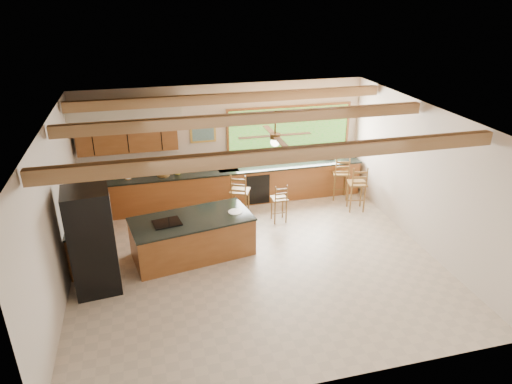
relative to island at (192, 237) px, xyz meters
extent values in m
plane|color=#B9AC99|center=(1.21, -0.60, -0.43)|extent=(7.20, 7.20, 0.00)
cube|color=beige|center=(1.21, 2.65, 1.07)|extent=(7.20, 0.04, 3.00)
cube|color=beige|center=(1.21, -3.85, 1.07)|extent=(7.20, 0.04, 3.00)
cube|color=beige|center=(-2.39, -0.60, 1.07)|extent=(0.04, 6.50, 3.00)
cube|color=beige|center=(4.81, -0.60, 1.07)|extent=(0.04, 6.50, 3.00)
cube|color=#A07B50|center=(1.21, -0.60, 2.57)|extent=(7.20, 6.50, 0.04)
cube|color=olive|center=(1.21, -2.20, 2.43)|extent=(7.10, 0.15, 0.22)
cube|color=olive|center=(1.21, -0.10, 2.43)|extent=(7.10, 0.15, 0.22)
cube|color=olive|center=(1.21, 1.70, 2.43)|extent=(7.10, 0.15, 0.22)
cube|color=brown|center=(-1.14, 2.46, 1.47)|extent=(2.30, 0.35, 0.70)
cube|color=beige|center=(-1.14, 2.39, 2.07)|extent=(2.60, 0.50, 0.48)
cylinder|color=#FFEABF|center=(-1.84, 2.39, 1.84)|extent=(0.10, 0.10, 0.01)
cylinder|color=#FFEABF|center=(-0.44, 2.39, 1.84)|extent=(0.10, 0.10, 0.01)
cube|color=#6BA23A|center=(2.91, 2.62, 1.24)|extent=(3.20, 0.04, 1.30)
cube|color=gold|center=(0.66, 2.62, 1.42)|extent=(0.64, 0.03, 0.54)
cube|color=#3E715E|center=(0.66, 2.60, 1.42)|extent=(0.54, 0.01, 0.44)
cube|color=brown|center=(1.21, 2.31, 0.01)|extent=(7.00, 0.65, 0.88)
cube|color=black|center=(1.21, 2.31, 0.47)|extent=(7.04, 0.69, 0.04)
cube|color=brown|center=(-2.05, 0.75, 0.01)|extent=(0.65, 2.35, 0.88)
cube|color=black|center=(-2.05, 0.75, 0.47)|extent=(0.69, 2.39, 0.04)
cube|color=black|center=(1.91, 1.98, -0.01)|extent=(0.60, 0.02, 0.78)
cube|color=silver|center=(1.21, 2.31, 0.48)|extent=(0.50, 0.38, 0.03)
cylinder|color=silver|center=(1.21, 2.51, 0.64)|extent=(0.03, 0.03, 0.30)
cylinder|color=silver|center=(1.21, 2.41, 0.77)|extent=(0.03, 0.20, 0.03)
cylinder|color=white|center=(-1.23, 2.27, 0.65)|extent=(0.12, 0.12, 0.30)
cylinder|color=#1B441C|center=(-1.49, 2.38, 0.60)|extent=(0.06, 0.06, 0.20)
cylinder|color=#1B441C|center=(-1.54, 2.32, 0.60)|extent=(0.06, 0.06, 0.20)
cube|color=black|center=(3.98, 2.40, 0.54)|extent=(0.24, 0.20, 0.10)
cube|color=brown|center=(0.00, 0.00, -0.02)|extent=(2.55, 1.50, 0.81)
cube|color=black|center=(0.00, 0.00, 0.40)|extent=(2.59, 1.55, 0.04)
cube|color=black|center=(-0.49, -0.09, 0.43)|extent=(0.60, 0.51, 0.02)
cylinder|color=white|center=(0.92, 0.06, 0.43)|extent=(0.29, 0.29, 0.01)
cube|color=black|center=(-1.84, -0.73, 0.57)|extent=(0.85, 0.83, 2.00)
cube|color=silver|center=(-1.45, -0.73, 0.57)|extent=(0.03, 0.06, 1.84)
cube|color=brown|center=(1.31, 1.37, 0.29)|extent=(0.56, 0.56, 0.04)
cylinder|color=brown|center=(1.14, 1.20, -0.08)|extent=(0.04, 0.04, 0.69)
cylinder|color=brown|center=(1.48, 1.20, -0.08)|extent=(0.04, 0.04, 0.69)
cylinder|color=brown|center=(1.14, 1.54, -0.08)|extent=(0.04, 0.04, 0.69)
cylinder|color=brown|center=(1.48, 1.54, -0.08)|extent=(0.04, 0.04, 0.69)
cube|color=brown|center=(2.17, 1.00, 0.17)|extent=(0.36, 0.36, 0.04)
cylinder|color=brown|center=(2.03, 0.86, -0.14)|extent=(0.03, 0.03, 0.57)
cylinder|color=brown|center=(2.31, 0.86, -0.14)|extent=(0.03, 0.03, 0.57)
cylinder|color=brown|center=(2.03, 1.14, -0.14)|extent=(0.03, 0.03, 0.57)
cylinder|color=brown|center=(2.31, 1.14, -0.14)|extent=(0.03, 0.03, 0.57)
cube|color=brown|center=(4.10, 1.85, 0.29)|extent=(0.52, 0.52, 0.04)
cylinder|color=brown|center=(3.93, 1.68, -0.08)|extent=(0.04, 0.04, 0.69)
cylinder|color=brown|center=(4.26, 1.68, -0.08)|extent=(0.04, 0.04, 0.69)
cylinder|color=brown|center=(3.93, 2.02, -0.08)|extent=(0.04, 0.04, 0.69)
cylinder|color=brown|center=(4.26, 2.02, -0.08)|extent=(0.04, 0.04, 0.69)
cube|color=brown|center=(4.21, 1.12, 0.29)|extent=(0.51, 0.51, 0.04)
cylinder|color=brown|center=(4.04, 0.95, -0.08)|extent=(0.04, 0.04, 0.69)
cylinder|color=brown|center=(4.38, 0.95, -0.08)|extent=(0.04, 0.04, 0.69)
cylinder|color=brown|center=(4.04, 1.29, -0.08)|extent=(0.04, 0.04, 0.69)
cylinder|color=brown|center=(4.38, 1.29, -0.08)|extent=(0.04, 0.04, 0.69)
camera|label=1|loc=(-0.74, -8.26, 4.70)|focal=32.00mm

